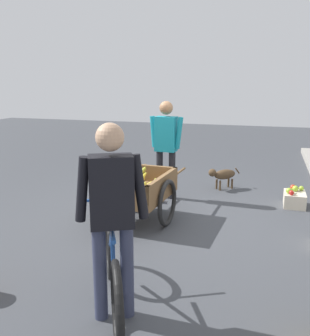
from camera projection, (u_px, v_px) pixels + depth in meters
ground_plane at (166, 218)px, 5.31m from camera, size 24.00×24.00×0.00m
fruit_cart at (138, 191)px, 5.10m from camera, size 1.70×0.99×0.72m
vendor_person at (166, 141)px, 6.03m from camera, size 0.23×0.57×1.61m
bicycle at (113, 269)px, 3.16m from camera, size 1.50×0.82×0.85m
cyclist_person at (112, 206)px, 2.88m from camera, size 0.33×0.54×1.62m
dog at (223, 175)px, 6.69m from camera, size 0.49×0.52×0.40m
mixed_fruit_crate at (294, 198)px, 5.80m from camera, size 0.44×0.32×0.31m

